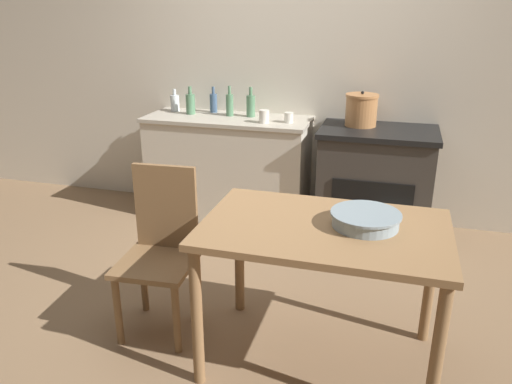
% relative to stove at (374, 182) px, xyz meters
% --- Properties ---
extents(ground_plane, '(14.00, 14.00, 0.00)m').
position_rel_stove_xyz_m(ground_plane, '(-0.74, -1.26, -0.43)').
color(ground_plane, '#896B4C').
extents(wall_back, '(8.00, 0.07, 2.55)m').
position_rel_stove_xyz_m(wall_back, '(-0.74, 0.32, 0.84)').
color(wall_back, beige).
rests_on(wall_back, ground_plane).
extents(counter_cabinet, '(1.37, 0.55, 0.87)m').
position_rel_stove_xyz_m(counter_cabinet, '(-1.22, 0.03, 0.01)').
color(counter_cabinet, beige).
rests_on(counter_cabinet, ground_plane).
extents(stove, '(0.88, 0.62, 0.86)m').
position_rel_stove_xyz_m(stove, '(0.00, 0.00, 0.00)').
color(stove, '#38332D').
rests_on(stove, ground_plane).
extents(work_table, '(1.16, 0.75, 0.76)m').
position_rel_stove_xyz_m(work_table, '(-0.16, -1.66, 0.22)').
color(work_table, '#997047').
rests_on(work_table, ground_plane).
extents(chair, '(0.43, 0.43, 0.92)m').
position_rel_stove_xyz_m(chair, '(-1.06, -1.58, 0.05)').
color(chair, olive).
rests_on(chair, ground_plane).
extents(flour_sack, '(0.29, 0.20, 0.32)m').
position_rel_stove_xyz_m(flour_sack, '(0.17, -0.44, -0.27)').
color(flour_sack, beige).
rests_on(flour_sack, ground_plane).
extents(stock_pot, '(0.25, 0.25, 0.27)m').
position_rel_stove_xyz_m(stock_pot, '(-0.15, 0.07, 0.55)').
color(stock_pot, '#B77A47').
rests_on(stock_pot, stove).
extents(mixing_bowl_large, '(0.33, 0.33, 0.07)m').
position_rel_stove_xyz_m(mixing_bowl_large, '(0.03, -1.61, 0.37)').
color(mixing_bowl_large, '#93A8B2').
rests_on(mixing_bowl_large, work_table).
extents(bottle_far_left, '(0.07, 0.07, 0.24)m').
position_rel_stove_xyz_m(bottle_far_left, '(-1.05, 0.11, 0.53)').
color(bottle_far_left, '#517F5B').
rests_on(bottle_far_left, counter_cabinet).
extents(bottle_left, '(0.08, 0.08, 0.19)m').
position_rel_stove_xyz_m(bottle_left, '(-1.75, 0.15, 0.51)').
color(bottle_left, silver).
rests_on(bottle_left, counter_cabinet).
extents(bottle_mid_left, '(0.06, 0.06, 0.25)m').
position_rel_stove_xyz_m(bottle_mid_left, '(-1.22, 0.09, 0.54)').
color(bottle_mid_left, '#517F5B').
rests_on(bottle_mid_left, counter_cabinet).
extents(bottle_center_left, '(0.06, 0.06, 0.22)m').
position_rel_stove_xyz_m(bottle_center_left, '(-1.41, 0.19, 0.52)').
color(bottle_center_left, '#3D5675').
rests_on(bottle_center_left, counter_cabinet).
extents(bottle_center, '(0.08, 0.08, 0.23)m').
position_rel_stove_xyz_m(bottle_center, '(-1.57, 0.07, 0.53)').
color(bottle_center, '#517F5B').
rests_on(bottle_center, counter_cabinet).
extents(cup_center_right, '(0.08, 0.08, 0.10)m').
position_rel_stove_xyz_m(cup_center_right, '(-0.88, -0.09, 0.49)').
color(cup_center_right, silver).
rests_on(cup_center_right, counter_cabinet).
extents(cup_mid_right, '(0.07, 0.07, 0.08)m').
position_rel_stove_xyz_m(cup_mid_right, '(-0.69, -0.03, 0.48)').
color(cup_mid_right, silver).
rests_on(cup_mid_right, counter_cabinet).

